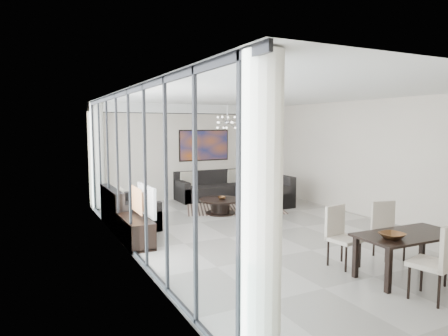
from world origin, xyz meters
TOP-DOWN VIEW (x-y plane):
  - room_shell at (0.46, 0.00)m, footprint 6.00×9.00m
  - window_wall at (-2.86, 0.00)m, footprint 0.37×8.95m
  - soffit at (0.00, 4.30)m, footprint 5.98×0.40m
  - painting at (0.50, 4.47)m, footprint 1.68×0.04m
  - chandelier at (0.30, 2.50)m, footprint 0.66×0.66m
  - rug at (0.56, 2.60)m, footprint 3.13×2.79m
  - coffee_table at (-0.13, 2.05)m, footprint 1.09×1.09m
  - bowl_coffee at (-0.09, 2.04)m, footprint 0.23×0.23m
  - sofa_main at (0.66, 4.07)m, footprint 2.38×0.97m
  - loveseat at (-2.55, 1.93)m, footprint 0.99×1.75m
  - armchair at (1.59, 2.25)m, footprint 0.97×1.02m
  - side_table at (-2.65, 3.13)m, footprint 0.43×0.43m
  - tv_console at (-2.76, 0.59)m, footprint 0.45×1.62m
  - television at (-2.60, 0.54)m, footprint 0.16×1.05m
  - dining_table at (0.43, -3.10)m, footprint 1.62×0.86m
  - dining_chair_sw at (0.05, -3.87)m, footprint 0.57×0.57m
  - dining_chair_nw at (-0.10, -2.24)m, footprint 0.51×0.51m
  - dining_chair_ne at (0.91, -2.29)m, footprint 0.53×0.53m
  - bowl_dining at (0.00, -3.17)m, footprint 0.35×0.35m

SIDE VIEW (x-z plane):
  - rug at x=0.56m, z-range 0.00..0.01m
  - coffee_table at x=-0.13m, z-range 0.03..0.41m
  - tv_console at x=-2.76m, z-range 0.00..0.51m
  - sofa_main at x=0.66m, z-range -0.14..0.72m
  - armchair at x=1.59m, z-range -0.14..0.73m
  - loveseat at x=-2.55m, z-range -0.14..0.74m
  - side_table at x=-2.65m, z-range 0.10..0.69m
  - bowl_coffee at x=-0.09m, z-range 0.38..0.45m
  - dining_chair_ne at x=0.91m, z-range 0.07..1.03m
  - dining_chair_nw at x=-0.10m, z-range 0.07..1.04m
  - dining_table at x=0.43m, z-range 0.24..0.91m
  - dining_chair_sw at x=0.05m, z-range 0.08..1.11m
  - bowl_dining at x=0.00m, z-range 0.66..0.75m
  - television at x=-2.60m, z-range 0.51..1.11m
  - room_shell at x=0.46m, z-range 0.00..2.90m
  - window_wall at x=-2.86m, z-range 0.02..2.92m
  - painting at x=0.50m, z-range 1.16..2.14m
  - chandelier at x=0.30m, z-range 2.00..2.71m
  - soffit at x=0.00m, z-range 2.64..2.90m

